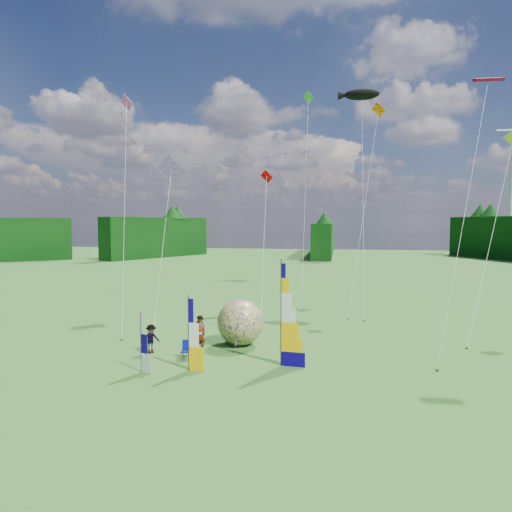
% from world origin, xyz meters
% --- Properties ---
extents(ground, '(220.00, 220.00, 0.00)m').
position_xyz_m(ground, '(0.00, 0.00, 0.00)').
color(ground, '#457725').
rests_on(ground, ground).
extents(treeline_ring, '(210.00, 210.00, 8.00)m').
position_xyz_m(treeline_ring, '(0.00, 0.00, 4.00)').
color(treeline_ring, '#0E380C').
rests_on(treeline_ring, ground).
extents(turbine_right, '(8.00, 1.20, 30.00)m').
position_xyz_m(turbine_right, '(45.00, 102.00, 15.00)').
color(turbine_right, silver).
rests_on(turbine_right, ground).
extents(feather_banner_main, '(1.42, 0.23, 5.25)m').
position_xyz_m(feather_banner_main, '(0.52, 2.70, 2.62)').
color(feather_banner_main, '#0B0065').
rests_on(feather_banner_main, ground).
extents(side_banner_left, '(1.00, 0.16, 3.59)m').
position_xyz_m(side_banner_left, '(-3.84, 1.13, 1.79)').
color(side_banner_left, '#FFB200').
rests_on(side_banner_left, ground).
extents(side_banner_far, '(0.83, 0.43, 2.86)m').
position_xyz_m(side_banner_far, '(-6.05, 0.49, 1.43)').
color(side_banner_far, white).
rests_on(side_banner_far, ground).
extents(bol_inflatable, '(3.27, 3.27, 2.74)m').
position_xyz_m(bol_inflatable, '(-2.36, 6.23, 1.37)').
color(bol_inflatable, '#0E0980').
rests_on(bol_inflatable, ground).
extents(spectator_a, '(0.77, 0.71, 1.77)m').
position_xyz_m(spectator_a, '(-4.34, 4.54, 0.88)').
color(spectator_a, '#66594C').
rests_on(spectator_a, ground).
extents(spectator_b, '(0.96, 0.85, 1.80)m').
position_xyz_m(spectator_b, '(-4.66, 5.63, 0.90)').
color(spectator_b, '#66594C').
rests_on(spectator_b, ground).
extents(spectator_c, '(0.93, 1.06, 1.61)m').
position_xyz_m(spectator_c, '(-6.91, 3.68, 0.80)').
color(spectator_c, '#66594C').
rests_on(spectator_c, ground).
extents(spectator_d, '(1.06, 0.94, 1.72)m').
position_xyz_m(spectator_d, '(-3.19, 6.71, 0.86)').
color(spectator_d, '#66594C').
rests_on(spectator_d, ground).
extents(camp_chair, '(0.66, 0.66, 1.03)m').
position_xyz_m(camp_chair, '(-4.56, 2.85, 0.51)').
color(camp_chair, '#050E64').
rests_on(camp_chair, ground).
extents(kite_whale, '(9.09, 15.28, 21.38)m').
position_xyz_m(kite_whale, '(5.33, 20.10, 10.69)').
color(kite_whale, black).
rests_on(kite_whale, ground).
extents(kite_rainbow_delta, '(7.46, 12.97, 13.77)m').
position_xyz_m(kite_rainbow_delta, '(-9.73, 12.78, 6.88)').
color(kite_rainbow_delta, red).
rests_on(kite_rainbow_delta, ground).
extents(kite_parafoil, '(8.21, 10.70, 17.39)m').
position_xyz_m(kite_parafoil, '(10.10, 6.55, 8.70)').
color(kite_parafoil, '#A60117').
rests_on(kite_parafoil, ground).
extents(small_kite_red, '(4.42, 10.69, 12.44)m').
position_xyz_m(small_kite_red, '(-2.66, 16.76, 6.22)').
color(small_kite_red, '#F60104').
rests_on(small_kite_red, ground).
extents(small_kite_orange, '(7.91, 10.35, 18.24)m').
position_xyz_m(small_kite_orange, '(5.39, 18.46, 9.12)').
color(small_kite_orange, '#FF6C00').
rests_on(small_kite_orange, ground).
extents(small_kite_yellow, '(9.26, 11.79, 14.37)m').
position_xyz_m(small_kite_yellow, '(13.16, 11.85, 7.18)').
color(small_kite_yellow, yellow).
rests_on(small_kite_yellow, ground).
extents(small_kite_pink, '(6.63, 8.93, 17.10)m').
position_xyz_m(small_kite_pink, '(-10.95, 8.93, 8.55)').
color(small_kite_pink, '#F04FB2').
rests_on(small_kite_pink, ground).
extents(small_kite_green, '(6.79, 12.31, 21.08)m').
position_xyz_m(small_kite_green, '(0.26, 22.40, 10.54)').
color(small_kite_green, green).
rests_on(small_kite_green, ground).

